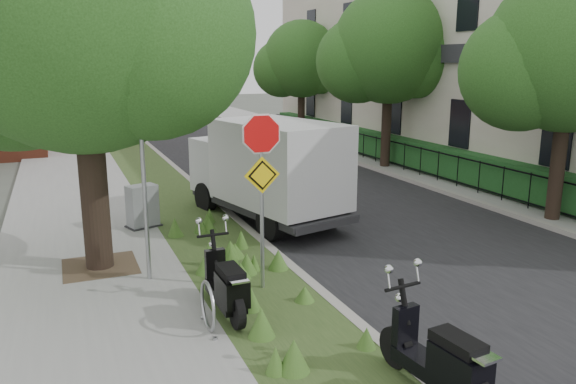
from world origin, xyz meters
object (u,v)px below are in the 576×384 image
box_truck (268,166)px  utility_cabinet (143,207)px  scooter_near (228,291)px  sign_assembly (262,166)px  scooter_far (445,367)px

box_truck → utility_cabinet: 3.24m
box_truck → utility_cabinet: (-3.11, 0.39, -0.85)m
scooter_near → utility_cabinet: bearing=95.2°
scooter_near → sign_assembly: bearing=44.3°
sign_assembly → box_truck: bearing=68.3°
scooter_far → scooter_near: bearing=118.7°
scooter_near → scooter_far: (1.72, -3.14, 0.01)m
scooter_near → scooter_far: 3.58m
sign_assembly → box_truck: sign_assembly is taller
sign_assembly → scooter_far: bearing=-78.4°
sign_assembly → utility_cabinet: bearing=106.6°
sign_assembly → scooter_near: size_ratio=1.77×
scooter_far → utility_cabinet: size_ratio=1.83×
sign_assembly → utility_cabinet: sign_assembly is taller
sign_assembly → scooter_near: sign_assembly is taller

